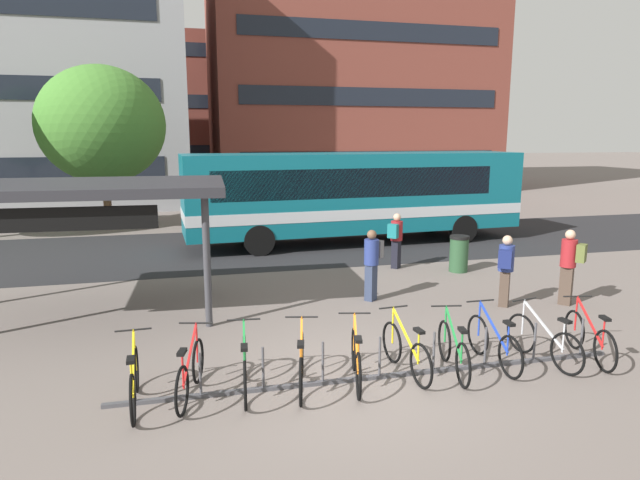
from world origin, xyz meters
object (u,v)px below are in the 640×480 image
object	(u,v)px
parked_bicycle_orange_3	(301,365)
city_bus	(357,193)
parked_bicycle_blue_7	(493,343)
parked_bicycle_silver_8	(543,341)
parked_bicycle_green_2	(245,368)
transit_shelter	(85,192)
commuter_olive_pack_0	(570,262)
parked_bicycle_yellow_0	(134,382)
commuter_navy_pack_2	(506,266)
commuter_grey_pack_3	(372,260)
street_tree_1	(102,125)
parked_bicycle_yellow_5	(406,352)
commuter_teal_pack_1	(396,237)
parked_bicycle_orange_4	(356,360)
parked_bicycle_green_6	(453,351)
trash_bin	(459,254)
parked_bicycle_red_1	(190,373)
parked_bicycle_red_9	(589,338)

from	to	relation	value
parked_bicycle_orange_3	city_bus	bearing A→B (deg)	-8.79
parked_bicycle_blue_7	parked_bicycle_silver_8	distance (m)	0.88
parked_bicycle_green_2	parked_bicycle_silver_8	distance (m)	5.02
parked_bicycle_green_2	transit_shelter	world-z (taller)	transit_shelter
parked_bicycle_blue_7	commuter_olive_pack_0	size ratio (longest dim) A/B	0.99
parked_bicycle_green_2	parked_bicycle_blue_7	bearing A→B (deg)	-84.27
parked_bicycle_yellow_0	commuter_olive_pack_0	bearing A→B (deg)	-75.83
parked_bicycle_silver_8	commuter_navy_pack_2	xyz separation A→B (m)	(1.12, 2.94, 0.55)
commuter_grey_pack_3	street_tree_1	distance (m)	14.61
parked_bicycle_yellow_5	parked_bicycle_silver_8	world-z (taller)	same
commuter_olive_pack_0	commuter_teal_pack_1	xyz separation A→B (m)	(-2.49, 4.22, -0.08)
parked_bicycle_orange_4	parked_bicycle_green_6	world-z (taller)	same
city_bus	parked_bicycle_silver_8	size ratio (longest dim) A/B	7.10
parked_bicycle_yellow_0	parked_bicycle_yellow_5	size ratio (longest dim) A/B	1.00
commuter_olive_pack_0	street_tree_1	size ratio (longest dim) A/B	0.26
commuter_grey_pack_3	street_tree_1	size ratio (longest dim) A/B	0.25
parked_bicycle_blue_7	commuter_teal_pack_1	size ratio (longest dim) A/B	1.07
city_bus	trash_bin	world-z (taller)	city_bus
parked_bicycle_yellow_0	commuter_navy_pack_2	bearing A→B (deg)	-71.39
street_tree_1	commuter_olive_pack_0	bearing A→B (deg)	-50.06
parked_bicycle_orange_3	trash_bin	size ratio (longest dim) A/B	1.64
parked_bicycle_red_1	parked_bicycle_yellow_5	world-z (taller)	same
city_bus	parked_bicycle_blue_7	world-z (taller)	city_bus
parked_bicycle_red_1	street_tree_1	size ratio (longest dim) A/B	0.26
parked_bicycle_green_2	trash_bin	size ratio (longest dim) A/B	1.67
parked_bicycle_yellow_0	commuter_grey_pack_3	xyz separation A→B (m)	(4.98, 4.08, 0.58)
parked_bicycle_orange_3	parked_bicycle_blue_7	distance (m)	3.30
parked_bicycle_orange_3	parked_bicycle_blue_7	xyz separation A→B (m)	(3.30, 0.07, 0.00)
parked_bicycle_yellow_5	parked_bicycle_green_6	bearing A→B (deg)	-105.21
commuter_grey_pack_3	parked_bicycle_blue_7	bearing A→B (deg)	58.72
transit_shelter	parked_bicycle_orange_3	bearing A→B (deg)	-49.01
parked_bicycle_red_1	parked_bicycle_green_2	distance (m)	0.79
transit_shelter	commuter_teal_pack_1	world-z (taller)	transit_shelter
parked_bicycle_red_9	transit_shelter	size ratio (longest dim) A/B	0.29
commuter_teal_pack_1	street_tree_1	bearing A→B (deg)	89.00
parked_bicycle_orange_3	parked_bicycle_blue_7	size ratio (longest dim) A/B	0.98
city_bus	parked_bicycle_silver_8	distance (m)	11.04
parked_bicycle_green_2	street_tree_1	world-z (taller)	street_tree_1
parked_bicycle_silver_8	parked_bicycle_orange_4	bearing A→B (deg)	80.57
parked_bicycle_orange_4	street_tree_1	world-z (taller)	street_tree_1
parked_bicycle_orange_3	parked_bicycle_blue_7	world-z (taller)	same
parked_bicycle_green_6	transit_shelter	xyz separation A→B (m)	(-6.11, 4.58, 2.28)
commuter_navy_pack_2	trash_bin	bearing A→B (deg)	28.48
parked_bicycle_red_1	parked_bicycle_blue_7	distance (m)	4.94
city_bus	transit_shelter	bearing A→B (deg)	-144.38
parked_bicycle_yellow_5	parked_bicycle_orange_4	bearing A→B (deg)	94.07
transit_shelter	parked_bicycle_yellow_5	bearing A→B (deg)	-37.11
parked_bicycle_orange_4	transit_shelter	size ratio (longest dim) A/B	0.29
commuter_olive_pack_0	parked_bicycle_yellow_5	bearing A→B (deg)	77.15
parked_bicycle_yellow_0	parked_bicycle_green_2	world-z (taller)	same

